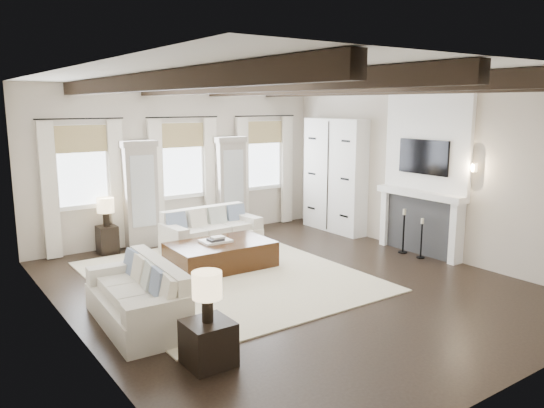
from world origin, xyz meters
TOP-DOWN VIEW (x-y plane):
  - ground at (0.00, 0.00)m, footprint 7.50×7.50m
  - room_shell at (0.75, 0.90)m, footprint 6.54×7.54m
  - area_rug at (-0.59, 0.92)m, footprint 3.92×4.50m
  - sofa_back at (0.00, 2.54)m, footprint 1.93×0.94m
  - sofa_left at (-2.46, -0.10)m, footprint 0.96×1.93m
  - ottoman at (-0.43, 1.38)m, footprint 1.76×1.13m
  - tray at (-0.49, 1.46)m, footprint 0.51×0.39m
  - book_lower at (-0.52, 1.40)m, footprint 0.27×0.21m
  - book_upper at (-0.47, 1.40)m, footprint 0.22×0.18m
  - side_table_front at (-2.28, -1.58)m, footprint 0.50×0.50m
  - lamp_front at (-2.28, -1.58)m, footprint 0.33×0.33m
  - side_table_back at (-1.73, 3.45)m, footprint 0.35×0.35m
  - lamp_back at (-1.73, 3.45)m, footprint 0.32×0.32m
  - candlestick_near at (2.90, -0.23)m, footprint 0.15×0.15m
  - candlestick_far at (2.90, 0.20)m, footprint 0.17×0.17m

SIDE VIEW (x-z plane):
  - ground at x=0.00m, z-range 0.00..0.00m
  - area_rug at x=-0.59m, z-range 0.00..0.02m
  - ottoman at x=-0.43m, z-range 0.00..0.46m
  - side_table_front at x=-2.28m, z-range 0.00..0.50m
  - side_table_back at x=-1.73m, z-range 0.00..0.53m
  - candlestick_near at x=2.90m, z-range -0.06..0.69m
  - sofa_back at x=0.00m, z-range -0.08..0.73m
  - sofa_left at x=-2.46m, z-range -0.08..0.73m
  - candlestick_far at x=2.90m, z-range -0.07..0.78m
  - tray at x=-0.49m, z-range 0.46..0.50m
  - book_lower at x=-0.52m, z-range 0.50..0.54m
  - book_upper at x=-0.47m, z-range 0.54..0.57m
  - lamp_front at x=-2.28m, z-range 0.60..1.16m
  - lamp_back at x=-1.73m, z-range 0.63..1.17m
  - room_shell at x=0.75m, z-range 0.28..3.50m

